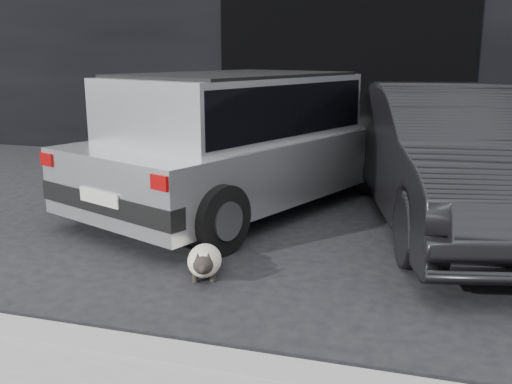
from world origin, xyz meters
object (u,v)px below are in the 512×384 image
(second_car, at_px, (454,157))
(cat_siamese, at_px, (204,261))
(silver_hatchback, at_px, (241,135))
(cat_white, at_px, (162,225))

(second_car, height_order, cat_siamese, second_car)
(silver_hatchback, bearing_deg, cat_siamese, -57.41)
(silver_hatchback, bearing_deg, second_car, 19.90)
(cat_white, bearing_deg, silver_hatchback, -178.37)
(cat_siamese, distance_m, cat_white, 1.02)
(cat_siamese, bearing_deg, cat_white, -64.52)
(second_car, bearing_deg, cat_white, -166.41)
(silver_hatchback, distance_m, cat_white, 1.64)
(second_car, bearing_deg, cat_siamese, -146.52)
(cat_siamese, height_order, cat_white, cat_white)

